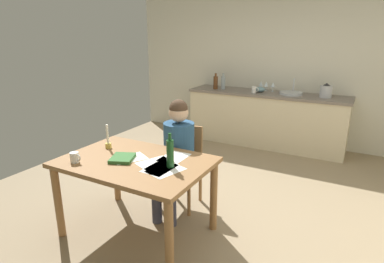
# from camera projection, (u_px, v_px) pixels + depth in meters

# --- Properties ---
(ground_plane) EXTENTS (5.20, 5.20, 0.04)m
(ground_plane) POSITION_uv_depth(u_px,v_px,m) (206.00, 202.00, 3.64)
(ground_plane) COLOR #937F60
(wall_back) EXTENTS (5.20, 0.12, 2.60)m
(wall_back) POSITION_uv_depth(u_px,v_px,m) (275.00, 66.00, 5.44)
(wall_back) COLOR beige
(wall_back) RESTS_ON ground
(kitchen_counter) EXTENTS (2.60, 0.64, 0.90)m
(kitchen_counter) POSITION_uv_depth(u_px,v_px,m) (265.00, 119.00, 5.38)
(kitchen_counter) COLOR beige
(kitchen_counter) RESTS_ON ground
(dining_table) EXTENTS (1.32, 0.90, 0.74)m
(dining_table) POSITION_uv_depth(u_px,v_px,m) (136.00, 171.00, 2.88)
(dining_table) COLOR olive
(dining_table) RESTS_ON ground
(chair_at_table) EXTENTS (0.44, 0.44, 0.87)m
(chair_at_table) POSITION_uv_depth(u_px,v_px,m) (182.00, 162.00, 3.47)
(chair_at_table) COLOR olive
(chair_at_table) RESTS_ON ground
(person_seated) EXTENTS (0.37, 0.61, 1.19)m
(person_seated) POSITION_uv_depth(u_px,v_px,m) (176.00, 150.00, 3.28)
(person_seated) COLOR navy
(person_seated) RESTS_ON ground
(coffee_mug) EXTENTS (0.11, 0.08, 0.09)m
(coffee_mug) POSITION_uv_depth(u_px,v_px,m) (75.00, 157.00, 2.79)
(coffee_mug) COLOR white
(coffee_mug) RESTS_ON dining_table
(candlestick) EXTENTS (0.06, 0.06, 0.24)m
(candlestick) POSITION_uv_depth(u_px,v_px,m) (108.00, 142.00, 3.14)
(candlestick) COLOR gold
(candlestick) RESTS_ON dining_table
(book_magazine) EXTENTS (0.27, 0.29, 0.03)m
(book_magazine) POSITION_uv_depth(u_px,v_px,m) (122.00, 158.00, 2.85)
(book_magazine) COLOR #32672E
(book_magazine) RESTS_ON dining_table
(paper_letter) EXTENTS (0.31, 0.36, 0.00)m
(paper_letter) POSITION_uv_depth(u_px,v_px,m) (155.00, 163.00, 2.79)
(paper_letter) COLOR white
(paper_letter) RESTS_ON dining_table
(paper_bill) EXTENTS (0.21, 0.30, 0.00)m
(paper_bill) POSITION_uv_depth(u_px,v_px,m) (174.00, 157.00, 2.91)
(paper_bill) COLOR white
(paper_bill) RESTS_ON dining_table
(paper_envelope) EXTENTS (0.29, 0.34, 0.00)m
(paper_envelope) POSITION_uv_depth(u_px,v_px,m) (166.00, 170.00, 2.64)
(paper_envelope) COLOR white
(paper_envelope) RESTS_ON dining_table
(paper_receipt) EXTENTS (0.22, 0.30, 0.00)m
(paper_receipt) POSITION_uv_depth(u_px,v_px,m) (160.00, 168.00, 2.68)
(paper_receipt) COLOR white
(paper_receipt) RESTS_ON dining_table
(paper_notice) EXTENTS (0.33, 0.36, 0.00)m
(paper_notice) POSITION_uv_depth(u_px,v_px,m) (129.00, 158.00, 2.89)
(paper_notice) COLOR white
(paper_notice) RESTS_ON dining_table
(wine_bottle_on_table) EXTENTS (0.06, 0.06, 0.30)m
(wine_bottle_on_table) POSITION_uv_depth(u_px,v_px,m) (170.00, 153.00, 2.66)
(wine_bottle_on_table) COLOR #194C23
(wine_bottle_on_table) RESTS_ON dining_table
(sink_unit) EXTENTS (0.36, 0.36, 0.24)m
(sink_unit) POSITION_uv_depth(u_px,v_px,m) (291.00, 93.00, 5.07)
(sink_unit) COLOR #B2B7BC
(sink_unit) RESTS_ON kitchen_counter
(bottle_oil) EXTENTS (0.08, 0.08, 0.27)m
(bottle_oil) POSITION_uv_depth(u_px,v_px,m) (216.00, 82.00, 5.56)
(bottle_oil) COLOR #593319
(bottle_oil) RESTS_ON kitchen_counter
(bottle_vinegar) EXTENTS (0.07, 0.07, 0.27)m
(bottle_vinegar) POSITION_uv_depth(u_px,v_px,m) (223.00, 83.00, 5.53)
(bottle_vinegar) COLOR #8C999E
(bottle_vinegar) RESTS_ON kitchen_counter
(mixing_bowl) EXTENTS (0.18, 0.18, 0.08)m
(mixing_bowl) POSITION_uv_depth(u_px,v_px,m) (260.00, 89.00, 5.30)
(mixing_bowl) COLOR #668C99
(mixing_bowl) RESTS_ON kitchen_counter
(stovetop_kettle) EXTENTS (0.18, 0.18, 0.22)m
(stovetop_kettle) POSITION_uv_depth(u_px,v_px,m) (326.00, 91.00, 4.81)
(stovetop_kettle) COLOR #B7BABF
(stovetop_kettle) RESTS_ON kitchen_counter
(wine_glass_near_sink) EXTENTS (0.07, 0.07, 0.15)m
(wine_glass_near_sink) POSITION_uv_depth(u_px,v_px,m) (273.00, 85.00, 5.32)
(wine_glass_near_sink) COLOR silver
(wine_glass_near_sink) RESTS_ON kitchen_counter
(wine_glass_by_kettle) EXTENTS (0.07, 0.07, 0.15)m
(wine_glass_by_kettle) POSITION_uv_depth(u_px,v_px,m) (266.00, 84.00, 5.37)
(wine_glass_by_kettle) COLOR silver
(wine_glass_by_kettle) RESTS_ON kitchen_counter
(wine_glass_back_left) EXTENTS (0.07, 0.07, 0.15)m
(wine_glass_back_left) POSITION_uv_depth(u_px,v_px,m) (261.00, 84.00, 5.42)
(wine_glass_back_left) COLOR silver
(wine_glass_back_left) RESTS_ON kitchen_counter
(teacup_on_counter) EXTENTS (0.12, 0.07, 0.11)m
(teacup_on_counter) POSITION_uv_depth(u_px,v_px,m) (254.00, 90.00, 5.19)
(teacup_on_counter) COLOR white
(teacup_on_counter) RESTS_ON kitchen_counter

